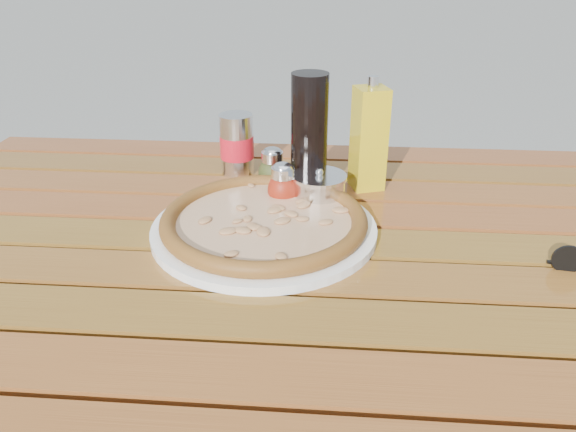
# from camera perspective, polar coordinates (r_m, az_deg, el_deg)

# --- Properties ---
(table) EXTENTS (1.40, 0.90, 0.75)m
(table) POSITION_cam_1_polar(r_m,az_deg,el_deg) (0.93, -0.10, -6.43)
(table) COLOR #33190B
(table) RESTS_ON ground
(plate) EXTENTS (0.37, 0.37, 0.01)m
(plate) POSITION_cam_1_polar(r_m,az_deg,el_deg) (0.90, -2.43, -1.30)
(plate) COLOR white
(plate) RESTS_ON table
(pizza) EXTENTS (0.40, 0.40, 0.03)m
(pizza) POSITION_cam_1_polar(r_m,az_deg,el_deg) (0.89, -2.45, -0.41)
(pizza) COLOR beige
(pizza) RESTS_ON plate
(pepper_shaker) EXTENTS (0.07, 0.07, 0.08)m
(pepper_shaker) POSITION_cam_1_polar(r_m,az_deg,el_deg) (0.98, -0.52, 3.11)
(pepper_shaker) COLOR #A12612
(pepper_shaker) RESTS_ON table
(oregano_shaker) EXTENTS (0.06, 0.06, 0.08)m
(oregano_shaker) POSITION_cam_1_polar(r_m,az_deg,el_deg) (1.05, -1.59, 4.79)
(oregano_shaker) COLOR #3C431B
(oregano_shaker) RESTS_ON table
(dark_bottle) EXTENTS (0.08, 0.08, 0.22)m
(dark_bottle) POSITION_cam_1_polar(r_m,az_deg,el_deg) (1.01, 2.17, 8.22)
(dark_bottle) COLOR black
(dark_bottle) RESTS_ON table
(soda_can) EXTENTS (0.07, 0.07, 0.12)m
(soda_can) POSITION_cam_1_polar(r_m,az_deg,el_deg) (1.12, -5.22, 7.21)
(soda_can) COLOR silver
(soda_can) RESTS_ON table
(olive_oil_cruet) EXTENTS (0.07, 0.07, 0.21)m
(olive_oil_cruet) POSITION_cam_1_polar(r_m,az_deg,el_deg) (1.05, 8.22, 7.82)
(olive_oil_cruet) COLOR gold
(olive_oil_cruet) RESTS_ON table
(parmesan_tin) EXTENTS (0.12, 0.12, 0.07)m
(parmesan_tin) POSITION_cam_1_polar(r_m,az_deg,el_deg) (0.98, 3.16, 2.64)
(parmesan_tin) COLOR silver
(parmesan_tin) RESTS_ON table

